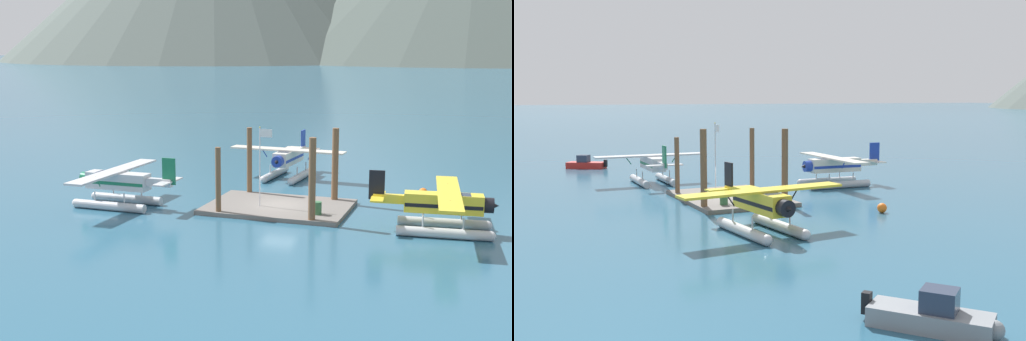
{
  "view_description": "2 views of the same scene",
  "coord_description": "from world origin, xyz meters",
  "views": [
    {
      "loc": [
        13.92,
        -45.44,
        11.69
      ],
      "look_at": [
        -2.02,
        0.85,
        2.56
      ],
      "focal_mm": 47.37,
      "sensor_mm": 36.0,
      "label": 1
    },
    {
      "loc": [
        43.15,
        -17.31,
        8.01
      ],
      "look_at": [
        1.14,
        2.96,
        2.29
      ],
      "focal_mm": 42.15,
      "sensor_mm": 36.0,
      "label": 2
    }
  ],
  "objects": [
    {
      "name": "seaplane_silver_port_aft",
      "position": [
        -11.35,
        -3.11,
        1.58
      ],
      "size": [
        7.98,
        10.41,
        3.84
      ],
      "color": "#B7BABF",
      "rests_on": "ground"
    },
    {
      "name": "piling_far_right",
      "position": [
        3.43,
        3.09,
        2.83
      ],
      "size": [
        0.49,
        0.49,
        5.67
      ],
      "primitive_type": "cylinder",
      "color": "brown",
      "rests_on": "ground"
    },
    {
      "name": "piling_near_left",
      "position": [
        -3.4,
        -3.18,
        2.4
      ],
      "size": [
        0.38,
        0.38,
        4.8
      ],
      "primitive_type": "cylinder",
      "color": "brown",
      "rests_on": "ground"
    },
    {
      "name": "piling_near_right",
      "position": [
        3.3,
        -3.28,
        2.89
      ],
      "size": [
        0.47,
        0.47,
        5.78
      ],
      "primitive_type": "cylinder",
      "color": "brown",
      "rests_on": "ground"
    },
    {
      "name": "flagpole",
      "position": [
        -1.06,
        -0.71,
        3.88
      ],
      "size": [
        0.95,
        0.1,
        5.73
      ],
      "color": "silver",
      "rests_on": "dock_platform"
    },
    {
      "name": "piling_far_left",
      "position": [
        -3.46,
        3.47,
        2.7
      ],
      "size": [
        0.41,
        0.41,
        5.39
      ],
      "primitive_type": "cylinder",
      "color": "brown",
      "rests_on": "ground"
    },
    {
      "name": "boat_grey_open_se",
      "position": [
        27.68,
        -3.55,
        0.49
      ],
      "size": [
        4.25,
        3.74,
        1.5
      ],
      "color": "gray",
      "rests_on": "ground"
    },
    {
      "name": "dock_platform",
      "position": [
        0.0,
        0.0,
        0.15
      ],
      "size": [
        10.14,
        7.3,
        0.3
      ],
      "primitive_type": "cube",
      "color": "#66605B",
      "rests_on": "ground"
    },
    {
      "name": "seaplane_yellow_stbd_aft",
      "position": [
        11.67,
        -2.69,
        1.58
      ],
      "size": [
        7.96,
        10.48,
        3.84
      ],
      "color": "#B7BABF",
      "rests_on": "ground"
    },
    {
      "name": "fuel_drum",
      "position": [
        3.32,
        -1.79,
        0.74
      ],
      "size": [
        0.62,
        0.62,
        0.88
      ],
      "color": "#33663D",
      "rests_on": "dock_platform"
    },
    {
      "name": "mooring_buoy",
      "position": [
        9.5,
        7.58,
        0.34
      ],
      "size": [
        0.68,
        0.68,
        0.68
      ],
      "primitive_type": "sphere",
      "color": "orange",
      "rests_on": "ground"
    },
    {
      "name": "boat_red_open_sw",
      "position": [
        -26.66,
        -6.87,
        0.49
      ],
      "size": [
        3.51,
        4.35,
        1.5
      ],
      "color": "#B2231E",
      "rests_on": "ground"
    },
    {
      "name": "seaplane_cream_bow_left",
      "position": [
        -2.55,
        11.14,
        1.58
      ],
      "size": [
        10.46,
        7.98,
        3.84
      ],
      "color": "#B7BABF",
      "rests_on": "ground"
    },
    {
      "name": "ground_plane",
      "position": [
        0.0,
        0.0,
        0.0
      ],
      "size": [
        1200.0,
        1200.0,
        0.0
      ],
      "primitive_type": "plane",
      "color": "#285670"
    }
  ]
}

